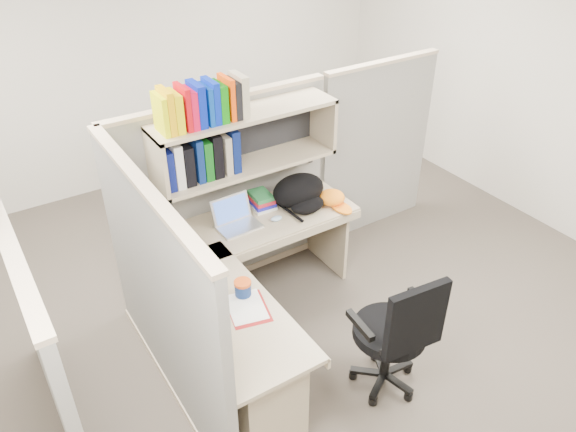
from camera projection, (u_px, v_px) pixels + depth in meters
ground at (287, 338)px, 4.25m from camera, size 6.00×6.00×0.00m
room_shell at (286, 144)px, 3.37m from camera, size 6.00×6.00×6.00m
cubicle at (207, 226)px, 3.91m from camera, size 3.79×1.84×1.95m
desk at (257, 341)px, 3.63m from camera, size 1.74×1.75×0.73m
laptop at (238, 215)px, 4.15m from camera, size 0.33×0.33×0.23m
backpack at (303, 193)px, 4.38m from camera, size 0.50×0.43×0.26m
orange_cap at (332, 197)px, 4.47m from camera, size 0.24×0.27×0.11m
snack_canister at (243, 288)px, 3.54m from camera, size 0.11×0.11×0.11m
tissue_box at (216, 336)px, 3.13m from camera, size 0.13×0.13×0.20m
mouse at (276, 218)px, 4.28m from camera, size 0.10×0.07×0.03m
paper_cup at (231, 214)px, 4.27m from camera, size 0.07×0.07×0.10m
book_stack at (261, 200)px, 4.43m from camera, size 0.19×0.25×0.11m
loose_paper at (246, 307)px, 3.47m from camera, size 0.28×0.33×0.00m
task_chair at (392, 350)px, 3.67m from camera, size 0.55×0.51×1.01m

